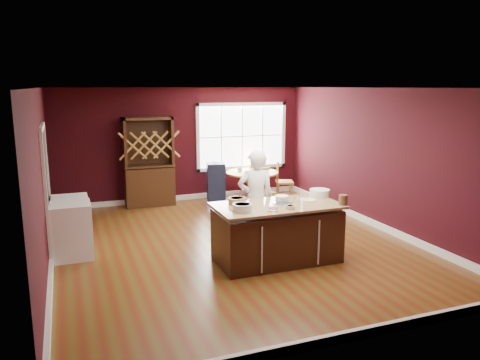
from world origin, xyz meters
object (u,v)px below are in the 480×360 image
object	(u,v)px
layer_cake	(282,199)
toddler	(217,169)
kitchen_island	(277,234)
seated_woman	(257,174)
hutch	(149,162)
baker	(256,199)
dryer	(71,221)
dining_table	(252,181)
chair_north	(257,176)
chair_east	(285,180)
high_chair	(216,182)
chair_south	(265,191)
washer	(72,231)

from	to	relation	value
layer_cake	toddler	size ratio (longest dim) A/B	1.10
kitchen_island	seated_woman	world-z (taller)	seated_woman
hutch	baker	bearing A→B (deg)	-71.30
dryer	dining_table	bearing A→B (deg)	22.41
seated_woman	hutch	world-z (taller)	hutch
baker	chair_north	size ratio (longest dim) A/B	1.74
layer_cake	seated_woman	distance (m)	4.26
chair_north	seated_woman	size ratio (longest dim) A/B	0.82
baker	dryer	bearing A→B (deg)	-10.41
hutch	chair_east	bearing A→B (deg)	-11.61
toddler	high_chair	bearing A→B (deg)	-126.90
chair_north	hutch	bearing A→B (deg)	-37.46
chair_north	layer_cake	bearing A→B (deg)	32.41
layer_cake	chair_south	distance (m)	2.88
layer_cake	hutch	bearing A→B (deg)	108.08
seated_woman	dryer	world-z (taller)	seated_woman
baker	dryer	world-z (taller)	baker
high_chair	toddler	bearing A→B (deg)	64.62
high_chair	seated_woman	bearing A→B (deg)	22.64
seated_woman	washer	xyz separation A→B (m)	(-4.41, -2.81, -0.14)
kitchen_island	chair_south	world-z (taller)	chair_south
baker	high_chair	distance (m)	3.20
washer	dryer	size ratio (longest dim) A/B	1.04
kitchen_island	baker	xyz separation A→B (m)	(-0.07, 0.70, 0.41)
hutch	dryer	xyz separation A→B (m)	(-1.76, -2.30, -0.59)
washer	dryer	xyz separation A→B (m)	(0.00, 0.64, -0.02)
chair_north	dryer	world-z (taller)	chair_north
dining_table	layer_cake	xyz separation A→B (m)	(-0.95, -3.55, 0.44)
high_chair	dining_table	bearing A→B (deg)	-6.73
kitchen_island	dining_table	distance (m)	3.75
chair_south	high_chair	xyz separation A→B (m)	(-0.75, 1.13, 0.02)
high_chair	dryer	size ratio (longest dim) A/B	1.17
high_chair	toddler	distance (m)	0.32
toddler	hutch	xyz separation A→B (m)	(-1.56, 0.27, 0.21)
seated_woman	high_chair	size ratio (longest dim) A/B	1.17
dining_table	toddler	world-z (taller)	toddler
chair_north	high_chair	size ratio (longest dim) A/B	0.96
dining_table	baker	bearing A→B (deg)	-111.05
layer_cake	dryer	world-z (taller)	layer_cake
chair_north	chair_south	bearing A→B (deg)	33.46
chair_south	high_chair	size ratio (longest dim) A/B	0.96
baker	toddler	distance (m)	3.27
chair_east	kitchen_island	bearing A→B (deg)	170.79
chair_south	toddler	xyz separation A→B (m)	(-0.69, 1.21, 0.32)
chair_east	high_chair	world-z (taller)	high_chair
hutch	kitchen_island	bearing A→B (deg)	-73.36
chair_east	chair_south	size ratio (longest dim) A/B	1.02
toddler	kitchen_island	bearing A→B (deg)	-94.28
kitchen_island	hutch	distance (m)	4.45
chair_south	chair_east	bearing A→B (deg)	42.20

